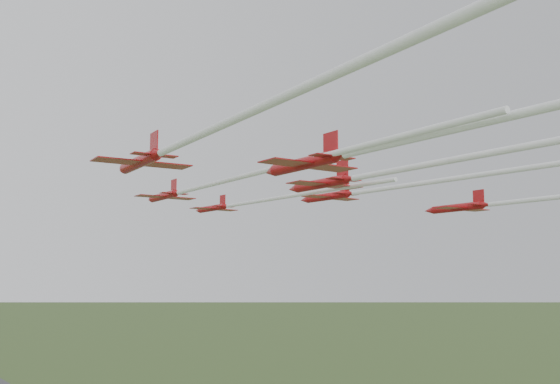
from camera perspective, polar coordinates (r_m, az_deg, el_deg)
jet_lead at (r=94.82m, az=-3.02°, el=-0.99°), size 7.93×46.08×2.38m
jet_row2_left at (r=69.74m, az=-5.57°, el=0.90°), size 7.87×58.40×2.34m
jet_row2_right at (r=85.30m, az=11.57°, el=0.61°), size 9.50×64.51×2.85m
jet_row3_left at (r=49.85m, az=-6.88°, el=5.42°), size 10.28×63.28×2.90m
jet_row3_mid at (r=69.03m, az=9.24°, el=1.74°), size 9.87×50.86×2.95m
jet_row3_right at (r=87.40m, az=20.38°, el=-0.86°), size 9.17×44.92×2.73m
jet_row4_left at (r=49.30m, az=9.13°, el=4.17°), size 9.35×47.88×2.79m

